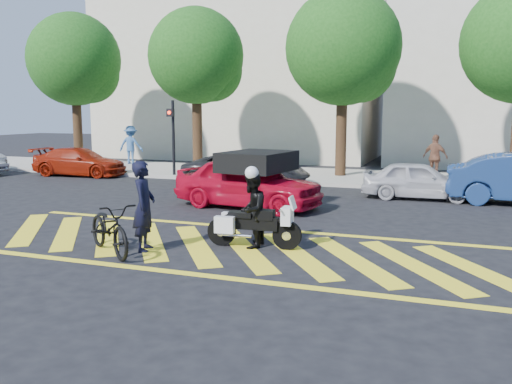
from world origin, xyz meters
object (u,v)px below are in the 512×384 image
(parked_mid_left, at_px, (247,170))
(parked_mid_right, at_px, (419,180))
(police_motorcycle, at_px, (252,225))
(bicycle, at_px, (109,228))
(officer_bike, at_px, (144,206))
(officer_moto, at_px, (252,210))
(red_convertible, at_px, (248,182))
(parked_left, at_px, (80,162))

(parked_mid_left, height_order, parked_mid_right, parked_mid_left)
(police_motorcycle, bearing_deg, bicycle, -154.47)
(officer_bike, bearing_deg, officer_moto, -80.47)
(officer_moto, bearing_deg, parked_mid_right, 154.95)
(parked_mid_left, bearing_deg, officer_moto, -160.46)
(parked_mid_right, bearing_deg, officer_moto, 157.61)
(red_convertible, height_order, parked_mid_right, red_convertible)
(officer_bike, bearing_deg, parked_mid_right, -46.10)
(parked_mid_right, bearing_deg, bicycle, 147.77)
(parked_left, distance_m, parked_mid_left, 8.12)
(officer_moto, bearing_deg, bicycle, -64.29)
(officer_bike, relative_size, police_motorcycle, 0.91)
(police_motorcycle, relative_size, red_convertible, 0.46)
(bicycle, relative_size, officer_moto, 1.27)
(police_motorcycle, height_order, parked_mid_right, parked_mid_right)
(officer_bike, distance_m, red_convertible, 5.25)
(parked_mid_left, bearing_deg, parked_mid_right, -97.08)
(bicycle, distance_m, police_motorcycle, 2.83)
(bicycle, bearing_deg, parked_mid_left, 40.75)
(officer_bike, xyz_separation_m, police_motorcycle, (1.94, 0.97, -0.43))
(police_motorcycle, height_order, parked_left, parked_left)
(bicycle, height_order, parked_mid_right, parked_mid_right)
(bicycle, relative_size, police_motorcycle, 0.99)
(officer_bike, height_order, parked_mid_left, officer_bike)
(officer_bike, distance_m, bicycle, 0.79)
(red_convertible, bearing_deg, officer_bike, -173.81)
(officer_moto, bearing_deg, parked_mid_left, -163.00)
(officer_bike, xyz_separation_m, parked_mid_right, (4.71, 8.58, -0.30))
(parked_left, bearing_deg, parked_mid_left, -100.76)
(officer_bike, bearing_deg, bicycle, 115.29)
(officer_moto, bearing_deg, officer_bike, -68.07)
(parked_mid_left, bearing_deg, officer_bike, -174.01)
(police_motorcycle, bearing_deg, parked_mid_right, 65.05)
(officer_bike, distance_m, parked_mid_left, 9.18)
(red_convertible, relative_size, parked_mid_left, 0.94)
(parked_mid_left, distance_m, parked_mid_right, 6.07)
(parked_left, bearing_deg, police_motorcycle, -132.83)
(officer_bike, xyz_separation_m, parked_left, (-9.40, 9.98, -0.30))
(bicycle, distance_m, officer_moto, 2.83)
(officer_bike, distance_m, officer_moto, 2.16)
(bicycle, relative_size, parked_mid_right, 0.56)
(officer_moto, bearing_deg, police_motorcycle, 73.52)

